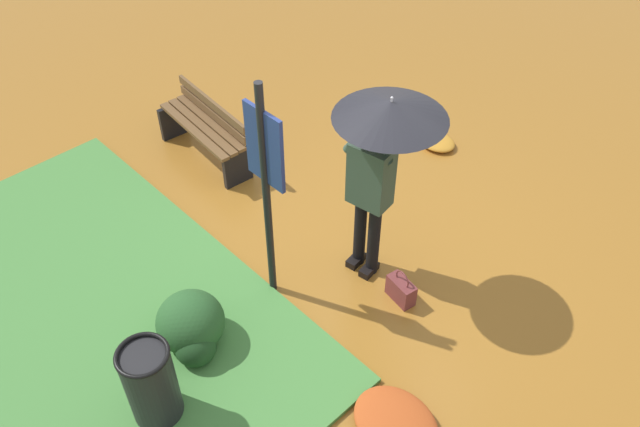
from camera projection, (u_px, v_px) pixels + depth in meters
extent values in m
plane|color=#9E6623|center=(356.00, 259.00, 6.57)|extent=(18.00, 18.00, 0.00)
cube|color=#47843D|center=(31.00, 346.00, 5.75)|extent=(4.80, 4.00, 0.05)
cylinder|color=black|center=(360.00, 230.00, 6.26)|extent=(0.12, 0.12, 0.86)
cylinder|color=black|center=(374.00, 240.00, 6.17)|extent=(0.12, 0.12, 0.86)
cube|color=black|center=(356.00, 260.00, 6.51)|extent=(0.14, 0.23, 0.08)
cube|color=black|center=(369.00, 269.00, 6.41)|extent=(0.14, 0.23, 0.08)
cube|color=#334738|center=(371.00, 175.00, 5.71)|extent=(0.41, 0.30, 0.64)
sphere|color=#8C664C|center=(374.00, 132.00, 5.40)|extent=(0.20, 0.20, 0.20)
ellipsoid|color=black|center=(374.00, 129.00, 5.38)|extent=(0.20, 0.20, 0.15)
cylinder|color=#334738|center=(353.00, 146.00, 5.67)|extent=(0.18, 0.13, 0.18)
cylinder|color=#334738|center=(356.00, 140.00, 5.58)|extent=(0.24, 0.11, 0.33)
cube|color=black|center=(365.00, 131.00, 5.45)|extent=(0.07, 0.03, 0.14)
cylinder|color=#334738|center=(387.00, 161.00, 5.46)|extent=(0.11, 0.10, 0.09)
cylinder|color=#334738|center=(387.00, 151.00, 5.41)|extent=(0.10, 0.09, 0.23)
cylinder|color=#A5A5AD|center=(390.00, 120.00, 5.21)|extent=(0.02, 0.02, 0.41)
cone|color=black|center=(391.00, 110.00, 5.14)|extent=(0.96, 0.96, 0.16)
sphere|color=#A5A5AD|center=(392.00, 98.00, 5.07)|extent=(0.02, 0.02, 0.02)
cylinder|color=black|center=(267.00, 200.00, 5.51)|extent=(0.07, 0.07, 2.30)
cube|color=navy|center=(264.00, 147.00, 5.14)|extent=(0.44, 0.04, 0.70)
cube|color=silver|center=(266.00, 146.00, 5.15)|extent=(0.38, 0.01, 0.64)
cube|color=brown|center=(401.00, 290.00, 6.11)|extent=(0.32, 0.19, 0.24)
torus|color=brown|center=(402.00, 279.00, 6.00)|extent=(0.18, 0.04, 0.18)
cube|color=black|center=(174.00, 121.00, 8.00)|extent=(0.09, 0.36, 0.44)
cube|color=black|center=(238.00, 167.00, 7.32)|extent=(0.09, 0.36, 0.44)
cube|color=brown|center=(193.00, 131.00, 7.44)|extent=(1.40, 0.22, 0.04)
cube|color=brown|center=(202.00, 126.00, 7.50)|extent=(1.40, 0.22, 0.04)
cube|color=brown|center=(210.00, 122.00, 7.56)|extent=(1.40, 0.22, 0.04)
cube|color=brown|center=(212.00, 114.00, 7.52)|extent=(1.40, 0.16, 0.10)
cube|color=brown|center=(211.00, 103.00, 7.42)|extent=(1.40, 0.16, 0.10)
cylinder|color=black|center=(152.00, 386.00, 5.02)|extent=(0.40, 0.40, 0.80)
torus|color=black|center=(142.00, 355.00, 4.74)|extent=(0.42, 0.42, 0.04)
ellipsoid|color=#285628|center=(191.00, 322.00, 5.64)|extent=(0.60, 0.60, 0.54)
ellipsoid|color=#1E421E|center=(196.00, 346.00, 5.56)|extent=(0.36, 0.36, 0.36)
ellipsoid|color=#C68428|center=(437.00, 142.00, 7.97)|extent=(0.48, 0.38, 0.11)
ellipsoid|color=#B74C1E|center=(396.00, 423.00, 5.14)|extent=(0.74, 0.59, 0.16)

